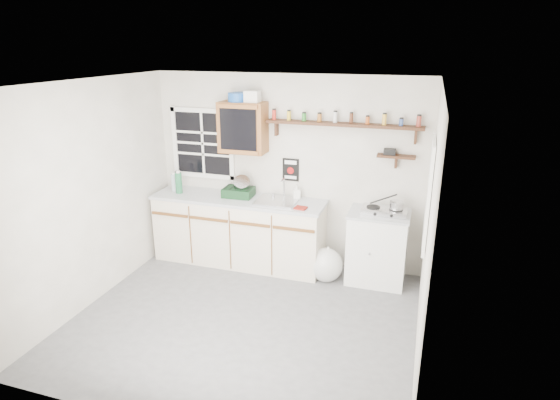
{
  "coord_description": "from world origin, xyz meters",
  "views": [
    {
      "loc": [
        1.71,
        -4.08,
        2.86
      ],
      "look_at": [
        0.23,
        0.55,
        1.22
      ],
      "focal_mm": 30.0,
      "sensor_mm": 36.0,
      "label": 1
    }
  ],
  "objects": [
    {
      "name": "upper_cabinet",
      "position": [
        -0.55,
        1.44,
        1.82
      ],
      "size": [
        0.6,
        0.32,
        0.65
      ],
      "color": "brown",
      "rests_on": "wall_back"
    },
    {
      "name": "rag",
      "position": [
        0.31,
        1.14,
        0.93
      ],
      "size": [
        0.16,
        0.14,
        0.02
      ],
      "primitive_type": "cube",
      "rotation": [
        0.0,
        0.0,
        -0.14
      ],
      "color": "maroon",
      "rests_on": "main_cabinet"
    },
    {
      "name": "hotplate",
      "position": [
        1.31,
        1.31,
        0.95
      ],
      "size": [
        0.54,
        0.3,
        0.08
      ],
      "rotation": [
        0.0,
        0.0,
        -0.03
      ],
      "color": "#B1B0B5",
      "rests_on": "right_cabinet"
    },
    {
      "name": "sink",
      "position": [
        -0.05,
        1.3,
        0.93
      ],
      "size": [
        0.52,
        0.44,
        0.29
      ],
      "color": "#B1B0B5",
      "rests_on": "main_cabinet"
    },
    {
      "name": "saucepan",
      "position": [
        1.43,
        1.31,
        1.03
      ],
      "size": [
        0.4,
        0.17,
        0.17
      ],
      "rotation": [
        0.0,
        0.0,
        -0.01
      ],
      "color": "#B1B0B5",
      "rests_on": "hotplate"
    },
    {
      "name": "window_back",
      "position": [
        -1.2,
        1.59,
        1.55
      ],
      "size": [
        0.93,
        0.03,
        0.98
      ],
      "color": "black",
      "rests_on": "wall_back"
    },
    {
      "name": "warning_sign",
      "position": [
        0.05,
        1.59,
        1.28
      ],
      "size": [
        0.22,
        0.02,
        0.3
      ],
      "color": "black",
      "rests_on": "wall_back"
    },
    {
      "name": "soap_bottle",
      "position": [
        0.16,
        1.48,
        1.02
      ],
      "size": [
        0.12,
        0.12,
        0.2
      ],
      "primitive_type": "imported",
      "rotation": [
        0.0,
        0.0,
        0.4
      ],
      "color": "silver",
      "rests_on": "main_cabinet"
    },
    {
      "name": "room",
      "position": [
        0.0,
        0.0,
        1.25
      ],
      "size": [
        3.64,
        3.24,
        2.54
      ],
      "color": "#525255",
      "rests_on": "ground"
    },
    {
      "name": "main_cabinet",
      "position": [
        -0.58,
        1.3,
        0.46
      ],
      "size": [
        2.31,
        0.63,
        0.92
      ],
      "color": "beige",
      "rests_on": "floor"
    },
    {
      "name": "dish_rack",
      "position": [
        -0.59,
        1.36,
        1.01
      ],
      "size": [
        0.4,
        0.31,
        0.29
      ],
      "rotation": [
        0.0,
        0.0,
        0.04
      ],
      "color": "black",
      "rests_on": "main_cabinet"
    },
    {
      "name": "trash_bag",
      "position": [
        0.65,
        1.15,
        0.21
      ],
      "size": [
        0.42,
        0.38,
        0.48
      ],
      "color": "silver",
      "rests_on": "floor"
    },
    {
      "name": "upper_cabinet_clutter",
      "position": [
        -0.55,
        1.44,
        2.21
      ],
      "size": [
        0.41,
        0.24,
        0.14
      ],
      "color": "#194FA7",
      "rests_on": "upper_cabinet"
    },
    {
      "name": "water_bottles",
      "position": [
        -1.46,
        1.28,
        1.06
      ],
      "size": [
        0.19,
        0.15,
        0.31
      ],
      "color": "#A9BBC6",
      "rests_on": "main_cabinet"
    },
    {
      "name": "secondary_shelf",
      "position": [
        1.36,
        1.52,
        1.58
      ],
      "size": [
        0.45,
        0.16,
        0.24
      ],
      "color": "black",
      "rests_on": "wall_back"
    },
    {
      "name": "spice_shelf",
      "position": [
        0.73,
        1.51,
        1.93
      ],
      "size": [
        1.91,
        0.18,
        0.35
      ],
      "color": "black",
      "rests_on": "wall_back"
    },
    {
      "name": "window_right",
      "position": [
        1.79,
        0.55,
        1.45
      ],
      "size": [
        0.03,
        0.78,
        1.08
      ],
      "color": "black",
      "rests_on": "wall_back"
    },
    {
      "name": "right_cabinet",
      "position": [
        1.25,
        1.32,
        0.46
      ],
      "size": [
        0.73,
        0.57,
        0.91
      ],
      "color": "silver",
      "rests_on": "floor"
    }
  ]
}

